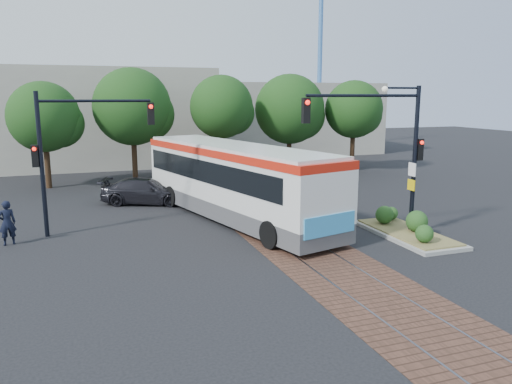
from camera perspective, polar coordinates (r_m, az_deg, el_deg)
ground at (r=20.51m, az=4.24°, el=-5.54°), size 120.00×120.00×0.00m
trackbed at (r=24.10m, az=0.42°, el=-2.98°), size 3.60×40.00×0.02m
tree_row at (r=35.62m, az=-4.59°, el=9.39°), size 26.40×5.60×7.67m
warehouses at (r=47.37m, az=-10.52°, el=8.37°), size 40.00×13.00×8.00m
crane at (r=58.33m, az=7.34°, el=15.88°), size 8.00×0.50×18.00m
city_bus at (r=23.57m, az=-2.54°, el=1.61°), size 6.09×13.57×3.56m
traffic_island at (r=22.03m, az=16.80°, el=-3.93°), size 2.20×5.20×1.13m
signal_pole_main at (r=20.92m, az=15.10°, el=6.04°), size 5.49×0.46×6.00m
signal_pole_left at (r=22.08m, az=-20.53°, el=5.20°), size 4.99×0.34×6.00m
officer at (r=21.95m, az=-26.57°, el=-3.17°), size 0.75×0.60×1.79m
parked_car at (r=27.82m, az=-12.46°, el=0.11°), size 5.19×3.62×1.40m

